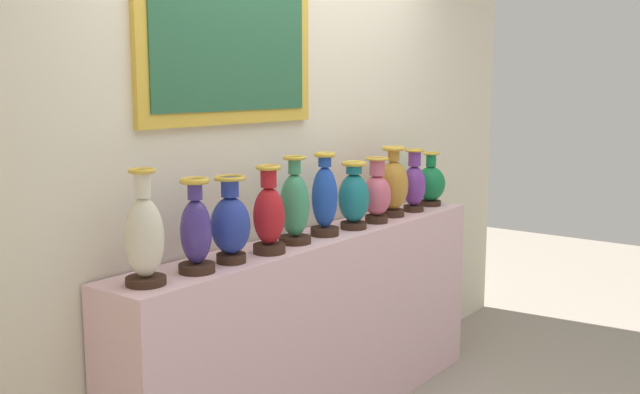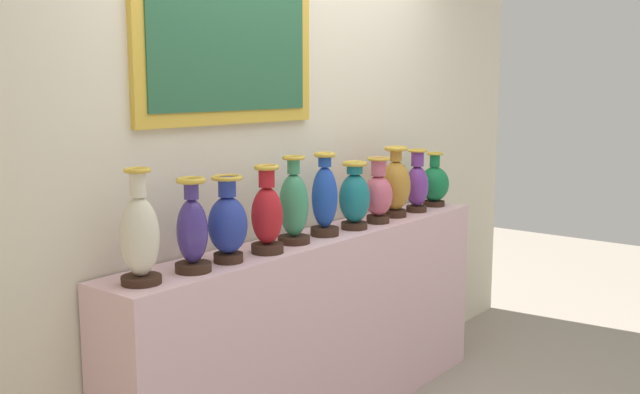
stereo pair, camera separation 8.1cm
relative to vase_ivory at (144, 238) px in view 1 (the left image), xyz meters
name	(u,v)px [view 1 (the left image)]	position (x,y,z in m)	size (l,w,h in m)	color
display_shelf	(320,332)	(1.10, 0.02, -0.67)	(2.49, 0.33, 0.99)	beige
back_wall	(283,130)	(1.09, 0.25, 0.33)	(4.72, 0.14, 2.97)	beige
vase_ivory	(144,238)	(0.00, 0.00, 0.00)	(0.15, 0.15, 0.43)	#382319
vase_indigo	(196,232)	(0.24, -0.02, -0.02)	(0.14, 0.14, 0.38)	#382319
vase_cobalt	(231,224)	(0.44, -0.02, -0.01)	(0.16, 0.16, 0.36)	#382319
vase_crimson	(269,216)	(0.66, -0.03, -0.01)	(0.14, 0.14, 0.39)	#382319
vase_jade	(295,206)	(0.88, 0.01, 0.00)	(0.15, 0.15, 0.41)	#382319
vase_sapphire	(325,198)	(1.11, 0.00, 0.01)	(0.14, 0.14, 0.41)	#382319
vase_teal	(354,197)	(1.33, -0.02, -0.02)	(0.16, 0.16, 0.35)	#382319
vase_rose	(377,194)	(1.54, -0.02, -0.02)	(0.15, 0.15, 0.35)	#382319
vase_ochre	(393,185)	(1.75, 0.01, 0.00)	(0.17, 0.17, 0.39)	#382319
vase_violet	(414,184)	(1.96, -0.01, -0.02)	(0.13, 0.13, 0.36)	#382319
vase_emerald	(431,183)	(2.20, 0.02, -0.04)	(0.18, 0.18, 0.33)	#382319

